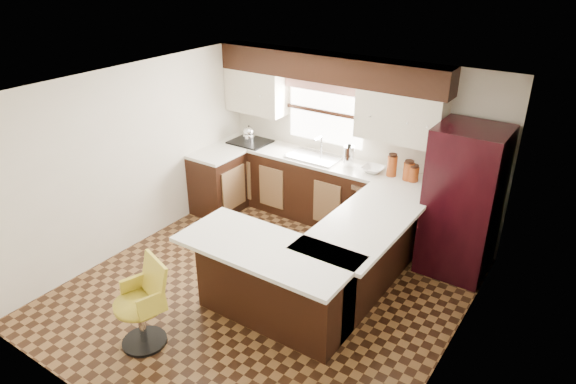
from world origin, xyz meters
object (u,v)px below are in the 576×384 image
Objects in this scene: peninsula_return at (274,284)px; refrigerator at (463,202)px; bar_chair at (139,306)px; peninsula_long at (360,257)px.

refrigerator reaches higher than peninsula_return.
bar_chair is (-2.18, -3.13, -0.46)m from refrigerator.
peninsula_long is 1.18× the size of peninsula_return.
peninsula_return is at bearing -118.30° from peninsula_long.
peninsula_long is 1.05× the size of refrigerator.
bar_chair reaches higher than peninsula_long.
refrigerator is at bearing 54.34° from peninsula_long.
bar_chair is (-1.40, -2.04, 0.02)m from peninsula_long.
bar_chair is at bearing -129.26° from peninsula_return.
peninsula_long and peninsula_return have the same top height.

